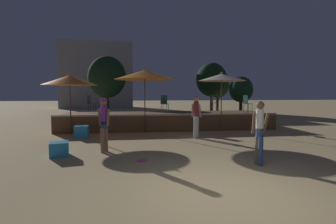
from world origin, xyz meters
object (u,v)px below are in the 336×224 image
(person_1, at_px, (260,131))
(person_2, at_px, (196,115))
(patio_umbrella_1, at_px, (222,77))
(frisbee_disc, at_px, (142,160))
(bistro_chair_1, at_px, (90,102))
(cube_seat_0, at_px, (82,132))
(person_0, at_px, (104,122))
(bistro_chair_0, at_px, (247,102))
(bistro_chair_3, at_px, (164,102))
(cube_seat_1, at_px, (59,149))
(background_tree_3, at_px, (241,90))
(cube_seat_2, at_px, (271,124))
(patio_umbrella_2, at_px, (70,80))
(patio_umbrella_0, at_px, (145,75))
(background_tree_0, at_px, (218,85))
(bistro_chair_2, at_px, (213,101))
(background_tree_2, at_px, (212,80))
(background_tree_1, at_px, (107,77))

(person_1, bearing_deg, person_2, 8.36)
(patio_umbrella_1, relative_size, frisbee_disc, 11.12)
(person_1, height_order, bistro_chair_1, bistro_chair_1)
(cube_seat_0, height_order, frisbee_disc, cube_seat_0)
(person_0, distance_m, bistro_chair_0, 8.31)
(bistro_chair_3, relative_size, frisbee_disc, 3.44)
(cube_seat_1, distance_m, background_tree_3, 17.78)
(patio_umbrella_1, xyz_separation_m, bistro_chair_0, (1.60, 0.61, -1.23))
(cube_seat_2, bearing_deg, cube_seat_1, -152.00)
(person_2, height_order, bistro_chair_3, bistro_chair_3)
(cube_seat_2, xyz_separation_m, person_0, (-8.29, -4.73, 0.76))
(patio_umbrella_2, xyz_separation_m, bistro_chair_0, (8.77, 0.73, -1.04))
(patio_umbrella_0, height_order, background_tree_0, background_tree_0)
(person_2, height_order, background_tree_3, background_tree_3)
(background_tree_3, bearing_deg, bistro_chair_2, -123.68)
(bistro_chair_3, bearing_deg, person_0, -127.28)
(cube_seat_1, distance_m, cube_seat_2, 10.84)
(frisbee_disc, bearing_deg, bistro_chair_1, 108.66)
(patio_umbrella_2, xyz_separation_m, bistro_chair_3, (4.45, 1.19, -1.04))
(bistro_chair_0, distance_m, background_tree_0, 13.07)
(person_1, xyz_separation_m, background_tree_3, (6.01, 15.17, 1.26))
(patio_umbrella_2, relative_size, background_tree_3, 0.84)
(cube_seat_2, height_order, bistro_chair_1, bistro_chair_1)
(patio_umbrella_2, height_order, background_tree_3, background_tree_3)
(patio_umbrella_0, relative_size, cube_seat_2, 3.95)
(patio_umbrella_1, xyz_separation_m, patio_umbrella_2, (-7.16, -0.12, -0.19))
(person_0, relative_size, background_tree_2, 0.35)
(patio_umbrella_1, bearing_deg, patio_umbrella_2, -179.03)
(cube_seat_1, height_order, bistro_chair_1, bistro_chair_1)
(cube_seat_0, xyz_separation_m, bistro_chair_2, (6.73, 3.12, 1.16))
(patio_umbrella_1, height_order, patio_umbrella_2, patio_umbrella_1)
(bistro_chair_3, bearing_deg, cube_seat_0, -160.97)
(patio_umbrella_1, height_order, person_2, patio_umbrella_1)
(person_1, bearing_deg, cube_seat_2, -31.24)
(cube_seat_2, bearing_deg, bistro_chair_1, 170.88)
(cube_seat_2, xyz_separation_m, background_tree_0, (1.22, 12.67, 2.47))
(cube_seat_1, xyz_separation_m, bistro_chair_0, (8.15, 5.02, 1.20))
(person_0, height_order, person_2, person_2)
(patio_umbrella_2, relative_size, cube_seat_2, 3.59)
(cube_seat_2, relative_size, background_tree_0, 0.19)
(bistro_chair_1, bearing_deg, cube_seat_2, -84.14)
(person_2, distance_m, bistro_chair_1, 6.41)
(person_2, height_order, background_tree_1, background_tree_1)
(patio_umbrella_1, distance_m, person_1, 6.46)
(bistro_chair_3, xyz_separation_m, frisbee_disc, (-1.39, -6.36, -1.39))
(patio_umbrella_2, relative_size, cube_seat_1, 4.30)
(cube_seat_1, bearing_deg, background_tree_2, 59.65)
(bistro_chair_3, height_order, background_tree_1, background_tree_1)
(person_2, bearing_deg, bistro_chair_3, 61.24)
(bistro_chair_0, bearing_deg, person_0, 109.09)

